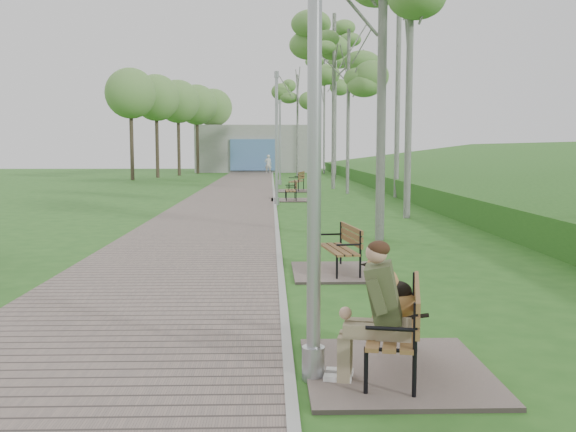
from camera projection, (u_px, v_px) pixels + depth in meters
name	position (u px, v px, depth m)	size (l,w,h in m)	color
ground	(289.00, 380.00, 5.56)	(120.00, 120.00, 0.00)	#27581C
walkway	(233.00, 196.00, 26.89)	(3.50, 67.00, 0.04)	#6C5E58
kerb	(274.00, 196.00, 26.93)	(0.10, 67.00, 0.05)	#999993
embankment	(572.00, 199.00, 25.77)	(14.00, 70.00, 1.60)	#3C7628
building_north	(255.00, 149.00, 55.99)	(10.00, 5.20, 4.00)	#9E9E99
bench_main	(388.00, 331.00, 5.66)	(1.63, 1.82, 1.43)	#6C5E58
bench_second	(339.00, 263.00, 10.31)	(1.56, 1.73, 0.96)	#6C5E58
bench_third	(291.00, 196.00, 24.80)	(1.59, 1.77, 0.98)	#6C5E58
bench_far	(297.00, 187.00, 30.30)	(1.88, 2.09, 1.15)	#6C5E58
lamp_post_near	(314.00, 100.00, 5.31)	(0.20, 0.20, 5.13)	#9FA2A7
lamp_post_second	(277.00, 143.00, 22.60)	(0.18, 0.18, 4.69)	#9FA2A7
lamp_post_third	(280.00, 145.00, 35.36)	(0.18, 0.18, 4.67)	#9FA2A7
pedestrian_near	(268.00, 164.00, 51.59)	(0.56, 0.37, 1.53)	silver
birch_mid_c	(349.00, 60.00, 28.09)	(2.27, 2.27, 7.50)	silver
birch_far_b	(334.00, 46.00, 31.53)	(2.77, 2.77, 8.95)	silver
birch_far_c	(336.00, 51.00, 42.44)	(2.68, 2.68, 10.78)	silver
birch_distant_a	(298.00, 93.00, 47.01)	(2.45, 2.45, 7.70)	silver
birch_distant_b	(324.00, 80.00, 51.12)	(2.64, 2.64, 9.46)	silver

